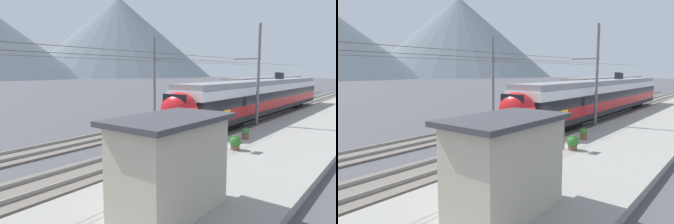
{
  "view_description": "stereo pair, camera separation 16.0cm",
  "coord_description": "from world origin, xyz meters",
  "views": [
    {
      "loc": [
        -16.4,
        -10.27,
        4.74
      ],
      "look_at": [
        0.07,
        2.57,
        1.93
      ],
      "focal_mm": 32.56,
      "sensor_mm": 36.0,
      "label": 1
    },
    {
      "loc": [
        -16.3,
        -10.39,
        4.74
      ],
      "look_at": [
        0.07,
        2.57,
        1.93
      ],
      "focal_mm": 32.56,
      "sensor_mm": 36.0,
      "label": 2
    }
  ],
  "objects": [
    {
      "name": "potted_plant_by_shelter",
      "position": [
        1.89,
        -2.37,
        0.77
      ],
      "size": [
        0.48,
        0.48,
        0.73
      ],
      "color": "brown",
      "rests_on": "platform_slab"
    },
    {
      "name": "passenger_walking",
      "position": [
        -4.65,
        -2.71,
        1.32
      ],
      "size": [
        0.53,
        0.22,
        1.69
      ],
      "color": "#383842",
      "rests_on": "platform_slab"
    },
    {
      "name": "track_far",
      "position": [
        0.0,
        6.43,
        0.07
      ],
      "size": [
        120.0,
        3.0,
        0.28
      ],
      "color": "#6B6359",
      "rests_on": "ground"
    },
    {
      "name": "track_near",
      "position": [
        0.0,
        1.2,
        0.07
      ],
      "size": [
        120.0,
        3.0,
        0.28
      ],
      "color": "#6B6359",
      "rests_on": "ground"
    },
    {
      "name": "train_near_platform",
      "position": [
        14.11,
        1.2,
        2.23
      ],
      "size": [
        30.84,
        2.97,
        4.27
      ],
      "color": "#2D2D30",
      "rests_on": "track_near"
    },
    {
      "name": "mountain_right_ridge",
      "position": [
        171.6,
        190.61,
        34.05
      ],
      "size": [
        159.95,
        159.95,
        68.09
      ],
      "primitive_type": "cone",
      "color": "slate",
      "rests_on": "ground"
    },
    {
      "name": "platform_sign",
      "position": [
        -1.25,
        -2.6,
        2.0
      ],
      "size": [
        0.7,
        0.08,
        2.22
      ],
      "color": "#59595B",
      "rests_on": "platform_slab"
    },
    {
      "name": "handbag_beside_passenger",
      "position": [
        -3.78,
        -2.82,
        0.53
      ],
      "size": [
        0.32,
        0.18,
        0.42
      ],
      "color": "black",
      "rests_on": "platform_slab"
    },
    {
      "name": "train_far_track",
      "position": [
        29.91,
        6.43,
        2.23
      ],
      "size": [
        27.66,
        2.97,
        4.27
      ],
      "color": "#2D2D30",
      "rests_on": "track_far"
    },
    {
      "name": "platform_slab",
      "position": [
        0.0,
        -4.39,
        0.19
      ],
      "size": [
        120.0,
        6.63,
        0.38
      ],
      "primitive_type": "cube",
      "color": "gray",
      "rests_on": "ground"
    },
    {
      "name": "catenary_mast_mid",
      "position": [
        7.53,
        -0.7,
        4.36
      ],
      "size": [
        40.19,
        2.33,
        8.48
      ],
      "color": "slate",
      "rests_on": "ground"
    },
    {
      "name": "catenary_mast_far_side",
      "position": [
        5.85,
        8.56,
        4.14
      ],
      "size": [
        40.19,
        2.6,
        7.94
      ],
      "color": "slate",
      "rests_on": "ground"
    },
    {
      "name": "platform_shelter",
      "position": [
        -9.21,
        -4.75,
        1.91
      ],
      "size": [
        4.08,
        2.37,
        3.01
      ],
      "color": "#B7AD99",
      "rests_on": "platform_slab"
    },
    {
      "name": "ground_plane",
      "position": [
        0.0,
        0.0,
        0.0
      ],
      "size": [
        400.0,
        400.0,
        0.0
      ],
      "primitive_type": "plane",
      "color": "#4C4C51"
    },
    {
      "name": "potted_plant_platform_edge",
      "position": [
        -1.03,
        -3.04,
        0.84
      ],
      "size": [
        0.68,
        0.68,
        0.84
      ],
      "color": "brown",
      "rests_on": "platform_slab"
    }
  ]
}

